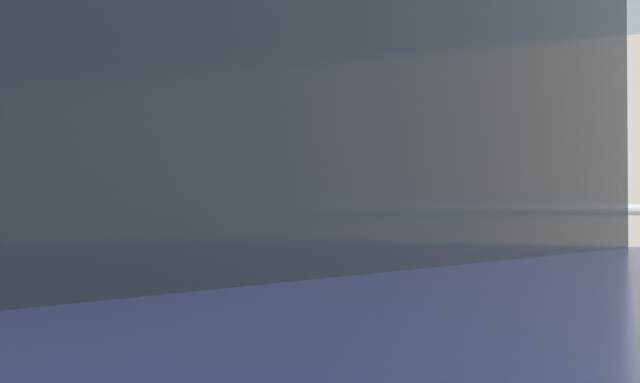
# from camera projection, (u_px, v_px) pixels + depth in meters

# --- Properties ---
(parking_meter) EXTENTS (0.17, 0.18, 1.47)m
(parking_meter) POSITION_uv_depth(u_px,v_px,m) (407.00, 218.00, 3.43)
(parking_meter) COLOR slate
(parking_meter) RESTS_ON sidewalk_curb
(pedestrian_at_meter) EXTENTS (0.63, 0.46, 1.68)m
(pedestrian_at_meter) POSITION_uv_depth(u_px,v_px,m) (269.00, 245.00, 3.75)
(pedestrian_at_meter) COLOR slate
(pedestrian_at_meter) RESTS_ON sidewalk_curb
(background_railing) EXTENTS (24.06, 0.06, 1.12)m
(background_railing) POSITION_uv_depth(u_px,v_px,m) (613.00, 262.00, 5.65)
(background_railing) COLOR gray
(background_railing) RESTS_ON sidewalk_curb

